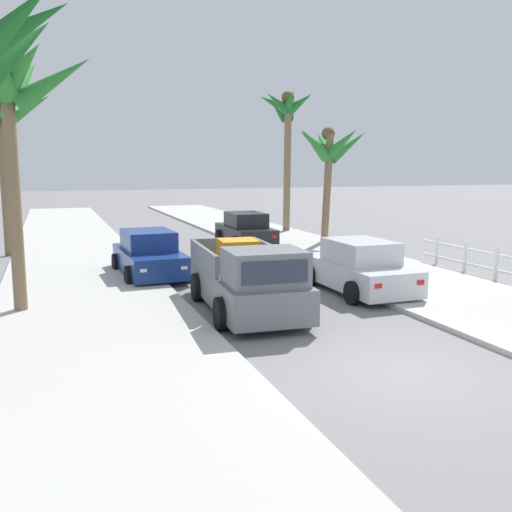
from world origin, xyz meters
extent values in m
plane|color=slate|center=(0.00, 0.00, 0.00)|extent=(160.00, 160.00, 0.00)
cube|color=beige|center=(-4.85, 12.00, 0.06)|extent=(4.78, 60.00, 0.12)
cube|color=beige|center=(4.85, 12.00, 0.06)|extent=(4.78, 60.00, 0.12)
cube|color=silver|center=(-3.86, 12.00, 0.05)|extent=(0.16, 60.00, 0.10)
cube|color=silver|center=(3.86, 12.00, 0.05)|extent=(0.16, 60.00, 0.10)
cube|color=slate|center=(-1.15, 5.00, 0.60)|extent=(2.24, 5.21, 0.80)
cube|color=slate|center=(-1.25, 3.41, 1.40)|extent=(1.81, 1.61, 0.80)
cube|color=#283342|center=(-1.20, 4.16, 1.42)|extent=(1.38, 0.15, 0.44)
cube|color=#283342|center=(-1.30, 2.65, 1.42)|extent=(1.46, 0.15, 0.48)
cube|color=slate|center=(-0.19, 5.80, 1.28)|extent=(0.31, 3.30, 0.56)
cube|color=slate|center=(-2.00, 5.92, 1.28)|extent=(0.31, 3.30, 0.56)
cube|color=slate|center=(-0.99, 7.51, 1.28)|extent=(1.88, 0.22, 0.56)
cube|color=silver|center=(-0.99, 7.60, 0.44)|extent=(1.83, 0.23, 0.20)
cylinder|color=black|center=(-0.27, 3.41, 0.38)|extent=(0.31, 0.77, 0.76)
cylinder|color=black|center=(-2.22, 3.54, 0.38)|extent=(0.31, 0.77, 0.76)
cylinder|color=black|center=(-0.08, 6.34, 0.38)|extent=(0.31, 0.77, 0.76)
cylinder|color=black|center=(-2.04, 6.46, 0.38)|extent=(0.31, 0.77, 0.76)
cube|color=red|center=(-0.24, 7.52, 0.74)|extent=(0.22, 0.05, 0.18)
cube|color=red|center=(-1.73, 7.61, 0.74)|extent=(0.22, 0.05, 0.18)
cube|color=orange|center=(-1.10, 5.77, 1.36)|extent=(1.06, 1.11, 0.73)
cube|color=black|center=(2.70, 16.24, 0.54)|extent=(1.84, 4.23, 0.72)
cube|color=black|center=(2.70, 16.14, 1.22)|extent=(1.56, 2.13, 0.64)
cube|color=#283342|center=(2.72, 17.11, 1.20)|extent=(1.37, 0.11, 0.52)
cube|color=#283342|center=(2.68, 15.17, 1.20)|extent=(1.34, 0.10, 0.50)
cylinder|color=black|center=(1.82, 17.55, 0.32)|extent=(0.23, 0.64, 0.64)
cylinder|color=black|center=(3.63, 17.52, 0.32)|extent=(0.23, 0.64, 0.64)
cylinder|color=black|center=(1.77, 14.95, 0.32)|extent=(0.23, 0.64, 0.64)
cylinder|color=black|center=(3.58, 14.92, 0.32)|extent=(0.23, 0.64, 0.64)
cube|color=red|center=(2.03, 14.14, 0.64)|extent=(0.20, 0.04, 0.12)
cube|color=white|center=(2.12, 18.36, 0.61)|extent=(0.20, 0.04, 0.10)
cube|color=red|center=(3.29, 14.11, 0.64)|extent=(0.20, 0.04, 0.12)
cube|color=white|center=(3.36, 18.33, 0.61)|extent=(0.20, 0.04, 0.10)
cube|color=silver|center=(2.62, 5.92, 0.54)|extent=(1.77, 4.20, 0.72)
cube|color=silver|center=(2.62, 5.82, 1.22)|extent=(1.52, 2.10, 0.64)
cube|color=#283342|center=(2.62, 6.79, 1.20)|extent=(1.37, 0.08, 0.52)
cube|color=#283342|center=(2.62, 4.85, 1.20)|extent=(1.34, 0.08, 0.50)
cylinder|color=black|center=(1.72, 7.22, 0.32)|extent=(0.22, 0.64, 0.64)
cylinder|color=black|center=(3.53, 7.22, 0.32)|extent=(0.22, 0.64, 0.64)
cylinder|color=black|center=(1.72, 4.62, 0.32)|extent=(0.22, 0.64, 0.64)
cylinder|color=black|center=(3.52, 4.61, 0.32)|extent=(0.22, 0.64, 0.64)
cube|color=red|center=(1.99, 3.81, 0.64)|extent=(0.20, 0.04, 0.12)
cube|color=white|center=(2.01, 8.03, 0.61)|extent=(0.20, 0.04, 0.10)
cube|color=red|center=(3.25, 3.81, 0.64)|extent=(0.20, 0.04, 0.12)
cube|color=white|center=(3.24, 8.03, 0.61)|extent=(0.20, 0.04, 0.10)
cube|color=navy|center=(-2.70, 10.32, 0.54)|extent=(1.93, 4.27, 0.72)
cube|color=navy|center=(-2.70, 10.42, 1.22)|extent=(1.60, 2.16, 0.64)
cube|color=#283342|center=(-2.66, 9.45, 1.20)|extent=(1.37, 0.14, 0.52)
cube|color=#283342|center=(-2.74, 11.39, 1.20)|extent=(1.34, 0.13, 0.50)
cylinder|color=black|center=(-1.74, 9.06, 0.32)|extent=(0.25, 0.65, 0.64)
cylinder|color=black|center=(-3.55, 8.98, 0.32)|extent=(0.25, 0.65, 0.64)
cylinder|color=black|center=(-1.85, 11.66, 0.32)|extent=(0.25, 0.65, 0.64)
cylinder|color=black|center=(-3.65, 11.59, 0.32)|extent=(0.25, 0.65, 0.64)
cube|color=red|center=(-2.15, 12.46, 0.64)|extent=(0.20, 0.05, 0.12)
cube|color=white|center=(-2.00, 8.24, 0.61)|extent=(0.20, 0.05, 0.10)
cube|color=red|center=(-3.42, 12.40, 0.64)|extent=(0.20, 0.05, 0.12)
cube|color=white|center=(-3.23, 8.19, 0.61)|extent=(0.20, 0.05, 0.10)
cylinder|color=#846B4C|center=(-6.51, 6.74, 3.08)|extent=(0.32, 0.66, 6.16)
cone|color=#2D7F33|center=(-5.46, 6.73, 5.68)|extent=(2.08, 0.59, 1.62)
cone|color=#2D7F33|center=(-6.15, 7.45, 5.78)|extent=(1.23, 1.69, 1.39)
cone|color=#2D7F33|center=(-6.57, 5.75, 5.80)|extent=(0.68, 2.05, 1.41)
cone|color=#2D7F33|center=(-6.10, 6.01, 5.89)|extent=(1.35, 1.81, 1.22)
sphere|color=brown|center=(-6.51, 6.74, 6.15)|extent=(0.58, 0.58, 0.58)
cylinder|color=brown|center=(6.36, 15.25, 2.54)|extent=(0.34, 0.74, 5.10)
cone|color=#2D7F33|center=(7.44, 15.28, 4.58)|extent=(2.11, 0.62, 1.69)
cone|color=#2D7F33|center=(6.55, 16.18, 4.75)|extent=(0.94, 2.02, 1.37)
cone|color=#2D7F33|center=(5.74, 15.58, 4.74)|extent=(1.54, 1.18, 1.32)
cone|color=#2D7F33|center=(5.40, 14.73, 4.63)|extent=(2.18, 1.53, 1.60)
cone|color=#2D7F33|center=(6.64, 14.36, 4.69)|extent=(1.10, 1.96, 1.48)
sphere|color=brown|center=(6.36, 15.25, 5.09)|extent=(0.61, 0.61, 0.61)
cylinder|color=#846B4C|center=(6.50, 20.27, 3.62)|extent=(0.38, 0.54, 7.24)
cone|color=#23702D|center=(7.23, 20.41, 7.01)|extent=(1.67, 0.86, 1.15)
cone|color=#23702D|center=(7.09, 21.09, 6.76)|extent=(1.61, 1.93, 1.61)
cone|color=#23702D|center=(6.29, 21.17, 6.76)|extent=(0.96, 1.89, 1.60)
cone|color=#23702D|center=(5.84, 20.74, 6.97)|extent=(1.70, 1.44, 1.23)
cone|color=#23702D|center=(5.78, 20.02, 6.96)|extent=(1.70, 1.05, 1.24)
cone|color=#23702D|center=(6.31, 19.48, 7.03)|extent=(0.94, 1.79, 1.13)
cone|color=#23702D|center=(6.99, 19.70, 6.95)|extent=(1.44, 1.54, 1.26)
sphere|color=brown|center=(6.50, 20.27, 7.24)|extent=(0.68, 0.68, 0.68)
cone|color=#196023|center=(-6.02, 2.43, 5.91)|extent=(1.93, 0.83, 1.40)
cone|color=#196023|center=(-6.14, 3.25, 5.69)|extent=(1.85, 1.71, 1.77)
cone|color=#196023|center=(-6.16, 1.90, 5.84)|extent=(1.90, 1.75, 1.53)
cylinder|color=brown|center=(-7.39, 16.87, 3.17)|extent=(0.29, 0.64, 6.35)
cone|color=#2D7F33|center=(-6.35, 16.78, 5.88)|extent=(2.09, 0.73, 1.60)
cone|color=#2D7F33|center=(-7.18, 17.64, 5.98)|extent=(0.95, 1.72, 1.38)
cone|color=#2D7F33|center=(-7.23, 16.00, 6.08)|extent=(0.88, 1.92, 1.23)
cube|color=white|center=(7.56, 5.77, 0.55)|extent=(0.05, 0.12, 1.10)
cube|color=white|center=(7.56, 7.22, 0.55)|extent=(0.05, 0.12, 1.10)
cube|color=white|center=(7.56, 8.74, 0.55)|extent=(0.05, 0.12, 1.10)
camera|label=1|loc=(-5.71, -8.26, 3.65)|focal=39.71mm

